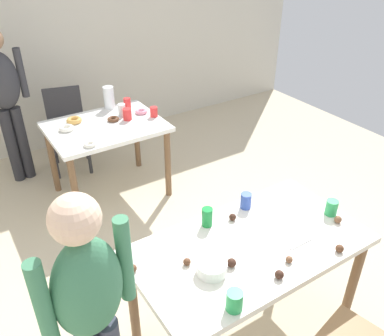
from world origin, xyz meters
The scene contains 31 objects.
ground_plane centered at (0.00, 0.00, 0.00)m, with size 6.40×6.40×0.00m, color beige.
wall_back centered at (0.00, 3.20, 1.30)m, with size 6.40×0.10×2.60m, color beige.
dining_table_near centered at (-0.11, -0.15, 0.66)m, with size 1.38×0.75×0.75m.
dining_table_far centered at (-0.20, 1.82, 0.64)m, with size 1.03×0.80×0.75m.
chair_far_table centered at (-0.35, 2.58, 0.50)m, with size 0.49×0.49×0.87m.
person_girl_near centered at (-1.08, -0.22, 0.90)m, with size 0.46×0.25×1.50m.
person_adult_far centered at (-0.87, 2.59, 0.94)m, with size 0.45×0.22×1.56m.
mixing_bowl centered at (-0.43, -0.21, 0.78)m, with size 0.16×0.16×0.07m, color white.
soda_can centered at (-0.23, 0.13, 0.81)m, with size 0.07×0.07×0.12m, color #198438.
fork_near centered at (0.13, -0.31, 0.75)m, with size 0.17×0.02×0.01m, color silver.
cup_near_0 centered at (0.09, 0.14, 0.80)m, with size 0.07×0.07×0.11m, color #3351B2.
cup_near_1 centered at (0.50, -0.21, 0.80)m, with size 0.08×0.08×0.10m, color green.
cup_near_2 centered at (-0.48, -0.46, 0.80)m, with size 0.08×0.08×0.11m, color green.
cake_ball_0 centered at (-0.16, -0.44, 0.77)m, with size 0.05×0.05×0.05m, color #3D2319.
cake_ball_1 centered at (-0.07, 0.08, 0.77)m, with size 0.04×0.04×0.04m, color #3D2319.
cake_ball_2 centered at (0.27, -0.47, 0.77)m, with size 0.05×0.05×0.05m, color brown.
cake_ball_3 centered at (0.47, -0.29, 0.77)m, with size 0.05×0.05×0.05m, color brown.
cake_ball_4 centered at (-0.78, 0.02, 0.77)m, with size 0.04×0.04×0.04m, color brown.
cake_ball_5 centered at (-0.32, -0.23, 0.78)m, with size 0.05×0.05×0.05m, color #3D2319.
cake_ball_6 centered at (-0.51, -0.09, 0.77)m, with size 0.04×0.04×0.04m, color brown.
cake_ball_7 centered at (-0.03, -0.38, 0.77)m, with size 0.04×0.04×0.04m, color brown.
pitcher_far centered at (0.00, 2.17, 0.86)m, with size 0.11×0.11×0.22m, color white.
cup_far_0 centered at (0.03, 1.93, 0.81)m, with size 0.07×0.07×0.12m, color white.
cup_far_1 centered at (0.03, 1.81, 0.80)m, with size 0.08×0.08×0.11m, color red.
cup_far_2 centered at (0.27, 1.75, 0.80)m, with size 0.07×0.07×0.09m, color red.
cup_far_3 centered at (0.15, 2.07, 0.80)m, with size 0.07×0.07×0.10m, color red.
donut_far_0 centered at (-0.10, 1.86, 0.77)m, with size 0.11×0.11×0.03m, color brown.
donut_far_1 centered at (-0.41, 2.03, 0.77)m, with size 0.14×0.14×0.04m, color gold.
donut_far_2 centered at (-0.53, 1.90, 0.77)m, with size 0.14×0.14×0.04m, color white.
donut_far_3 centered at (-0.46, 1.50, 0.77)m, with size 0.11×0.11×0.03m, color white.
donut_far_4 centered at (0.20, 1.88, 0.77)m, with size 0.12×0.12×0.03m, color pink.
Camera 1 is at (-1.36, -1.47, 2.34)m, focal length 38.05 mm.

